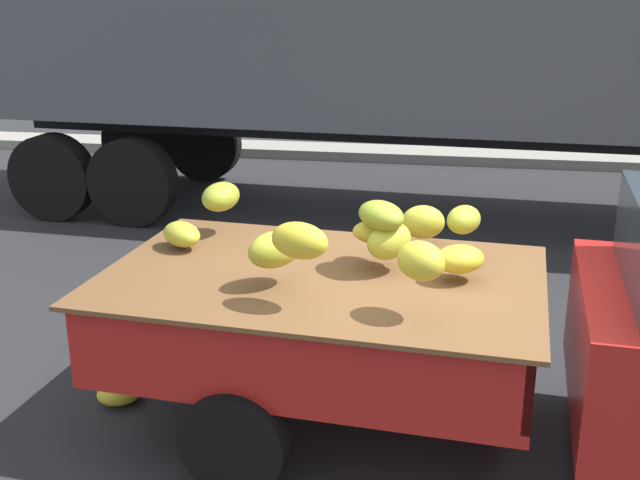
% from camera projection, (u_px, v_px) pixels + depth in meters
% --- Properties ---
extents(ground, '(220.00, 220.00, 0.00)m').
position_uv_depth(ground, '(438.00, 433.00, 5.21)').
color(ground, '#28282B').
extents(curb_strip, '(80.00, 0.80, 0.16)m').
position_uv_depth(curb_strip, '(453.00, 156.00, 13.14)').
color(curb_strip, gray).
rests_on(curb_strip, ground).
extents(pickup_truck, '(5.01, 2.17, 1.70)m').
position_uv_depth(pickup_truck, '(640.00, 334.00, 4.60)').
color(pickup_truck, '#B21E19').
rests_on(pickup_truck, ground).
extents(semi_trailer, '(12.13, 3.26, 3.95)m').
position_uv_depth(semi_trailer, '(441.00, 10.00, 9.25)').
color(semi_trailer, '#4C5156').
rests_on(semi_trailer, ground).
extents(fallen_banana_bunch_near_tailgate, '(0.41, 0.40, 0.17)m').
position_uv_depth(fallen_banana_bunch_near_tailgate, '(120.00, 392.00, 5.56)').
color(fallen_banana_bunch_near_tailgate, yellow).
rests_on(fallen_banana_bunch_near_tailgate, ground).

